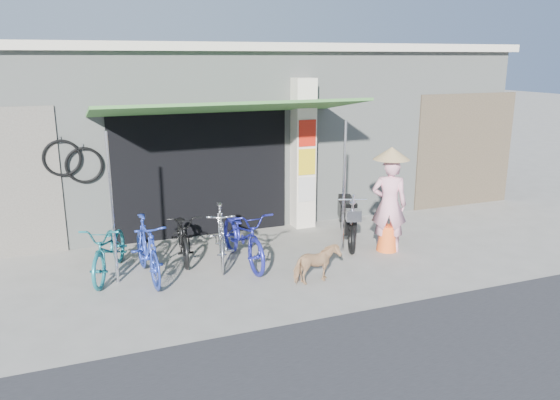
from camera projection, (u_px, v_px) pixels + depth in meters
name	position (u px, v px, depth m)	size (l,w,h in m)	color
ground	(314.00, 273.00, 8.84)	(80.00, 80.00, 0.00)	gray
bicycle_shop	(226.00, 125.00, 12.96)	(12.30, 5.30, 3.66)	gray
shop_pillar	(303.00, 154.00, 10.96)	(0.42, 0.44, 3.00)	beige
awning	(229.00, 110.00, 9.35)	(4.60, 1.88, 2.72)	#376A30
neighbour_right	(465.00, 150.00, 12.59)	(2.60, 0.06, 2.60)	brown
bike_teal	(110.00, 249.00, 8.64)	(0.60, 1.71, 0.90)	#1A6F77
bike_blue	(147.00, 249.00, 8.50)	(0.46, 1.64, 0.99)	#21379B
bike_black	(183.00, 234.00, 9.41)	(0.57, 1.64, 0.86)	black
bike_silver	(221.00, 235.00, 9.19)	(0.46, 1.64, 0.98)	#B4B4B9
bike_navy	(243.00, 236.00, 9.15)	(0.65, 1.86, 0.98)	navy
street_dog	(317.00, 264.00, 8.38)	(0.33, 0.72, 0.61)	#A48857
moped	(347.00, 218.00, 10.24)	(0.82, 1.71, 1.01)	black
nun	(389.00, 201.00, 9.65)	(0.74, 0.66, 1.89)	pink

